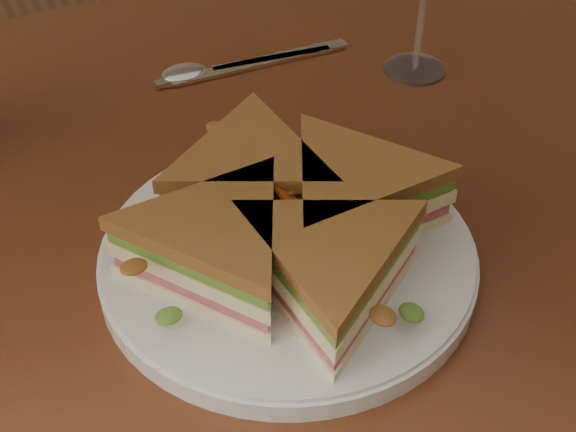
{
  "coord_description": "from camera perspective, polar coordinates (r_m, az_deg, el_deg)",
  "views": [
    {
      "loc": [
        -0.2,
        -0.5,
        1.18
      ],
      "look_at": [
        -0.01,
        -0.1,
        0.8
      ],
      "focal_mm": 50.0,
      "sensor_mm": 36.0,
      "label": 1
    }
  ],
  "objects": [
    {
      "name": "sandwich_wedges",
      "position": [
        0.59,
        0.0,
        -0.37
      ],
      "size": [
        0.28,
        0.28,
        0.06
      ],
      "color": "#FFEDBC",
      "rests_on": "plate"
    },
    {
      "name": "knife",
      "position": [
        0.85,
        -2.88,
        10.62
      ],
      "size": [
        0.22,
        0.02,
        0.0
      ],
      "rotation": [
        0.0,
        0.0,
        -0.01
      ],
      "color": "silver",
      "rests_on": "table"
    },
    {
      "name": "crisps_mound",
      "position": [
        0.59,
        0.0,
        -0.66
      ],
      "size": [
        0.09,
        0.09,
        0.05
      ],
      "primitive_type": null,
      "color": "#C95319",
      "rests_on": "plate"
    },
    {
      "name": "plate",
      "position": [
        0.61,
        0.0,
        -2.98
      ],
      "size": [
        0.29,
        0.29,
        0.02
      ],
      "primitive_type": "cylinder",
      "color": "silver",
      "rests_on": "table"
    },
    {
      "name": "spoon",
      "position": [
        0.85,
        -5.85,
        10.3
      ],
      "size": [
        0.18,
        0.04,
        0.01
      ],
      "rotation": [
        0.0,
        0.0,
        -0.1
      ],
      "color": "silver",
      "rests_on": "table"
    },
    {
      "name": "table",
      "position": [
        0.76,
        -2.51,
        -3.54
      ],
      "size": [
        1.2,
        0.8,
        0.75
      ],
      "color": "#3E1B0E",
      "rests_on": "ground"
    }
  ]
}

